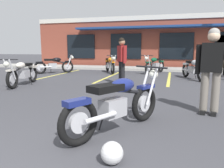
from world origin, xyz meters
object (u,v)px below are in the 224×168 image
person_in_black_shirt (212,66)px  person_in_shorts_foreground (122,58)px  motorcycle_green_cafe_racer (110,64)px  motorcycle_cream_vintage (193,68)px  motorcycle_foreground_classic (117,102)px  motorcycle_red_sportbike (23,72)px  helmet_on_pavement (112,153)px  motorcycle_silver_naked (155,64)px  motorcycle_black_cruiser (55,65)px

person_in_black_shirt → person_in_shorts_foreground: (-2.48, 3.05, 0.00)m
motorcycle_green_cafe_racer → motorcycle_cream_vintage: (4.12, -1.47, 0.00)m
motorcycle_foreground_classic → motorcycle_red_sportbike: bearing=142.4°
motorcycle_red_sportbike → person_in_shorts_foreground: bearing=18.6°
motorcycle_foreground_classic → helmet_on_pavement: 1.05m
motorcycle_green_cafe_racer → motorcycle_foreground_classic: bearing=-73.0°
motorcycle_silver_naked → person_in_shorts_foreground: person_in_shorts_foreground is taller
motorcycle_red_sportbike → person_in_black_shirt: bearing=-18.4°
motorcycle_foreground_classic → person_in_black_shirt: (1.52, 1.36, 0.49)m
motorcycle_foreground_classic → motorcycle_black_cruiser: bearing=126.5°
motorcycle_cream_vintage → helmet_on_pavement: (-1.47, -7.59, -0.33)m
motorcycle_black_cruiser → motorcycle_cream_vintage: size_ratio=0.86×
motorcycle_foreground_classic → motorcycle_red_sportbike: size_ratio=0.91×
motorcycle_foreground_classic → person_in_shorts_foreground: 4.54m
motorcycle_cream_vintage → motorcycle_green_cafe_racer: bearing=160.3°
motorcycle_red_sportbike → motorcycle_cream_vintage: size_ratio=1.04×
motorcycle_silver_naked → person_in_shorts_foreground: (-0.84, -4.21, 0.49)m
motorcycle_foreground_classic → helmet_on_pavement: bearing=-79.2°
motorcycle_red_sportbike → person_in_black_shirt: 6.14m
motorcycle_black_cruiser → person_in_black_shirt: 8.88m
helmet_on_pavement → motorcycle_foreground_classic: bearing=100.8°
motorcycle_cream_vintage → helmet_on_pavement: motorcycle_cream_vintage is taller
motorcycle_silver_naked → helmet_on_pavement: motorcycle_silver_naked is taller
person_in_shorts_foreground → motorcycle_silver_naked: bearing=78.7°
motorcycle_silver_naked → helmet_on_pavement: size_ratio=7.66×
person_in_black_shirt → motorcycle_foreground_classic: bearing=-138.2°
motorcycle_black_cruiser → person_in_black_shirt: person_in_black_shirt is taller
motorcycle_black_cruiser → helmet_on_pavement: (5.43, -8.07, -0.33)m
motorcycle_black_cruiser → motorcycle_silver_naked: same height
motorcycle_black_cruiser → motorcycle_silver_naked: size_ratio=0.87×
motorcycle_red_sportbike → motorcycle_green_cafe_racer: (1.81, 4.78, 0.00)m
motorcycle_cream_vintage → motorcycle_silver_naked: bearing=131.4°
motorcycle_green_cafe_racer → person_in_shorts_foreground: 4.00m
motorcycle_foreground_classic → motorcycle_silver_naked: 8.62m
motorcycle_foreground_classic → motorcycle_green_cafe_racer: 8.45m
motorcycle_silver_naked → motorcycle_red_sportbike: bearing=-128.0°
motorcycle_foreground_classic → person_in_shorts_foreground: person_in_shorts_foreground is taller
motorcycle_foreground_classic → person_in_black_shirt: 2.10m
motorcycle_black_cruiser → motorcycle_red_sportbike: bearing=-75.8°
motorcycle_red_sportbike → person_in_shorts_foreground: (3.32, 1.12, 0.49)m
motorcycle_green_cafe_racer → motorcycle_cream_vintage: size_ratio=0.96×
motorcycle_black_cruiser → motorcycle_green_cafe_racer: size_ratio=0.90×
motorcycle_red_sportbike → motorcycle_cream_vintage: (5.93, 3.31, 0.00)m
motorcycle_silver_naked → person_in_black_shirt: 7.45m
motorcycle_foreground_classic → motorcycle_green_cafe_racer: (-2.47, 8.08, 0.00)m
motorcycle_red_sportbike → motorcycle_black_cruiser: 3.91m
motorcycle_green_cafe_racer → helmet_on_pavement: (2.65, -9.06, -0.33)m
motorcycle_silver_naked → person_in_black_shirt: size_ratio=1.19×
motorcycle_green_cafe_racer → person_in_black_shirt: 7.83m
motorcycle_red_sportbike → motorcycle_silver_naked: same height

